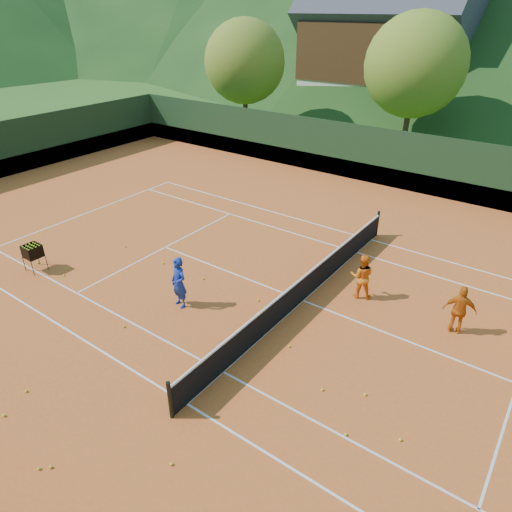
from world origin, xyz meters
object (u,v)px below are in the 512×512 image
Objects in this scene: coach at (179,283)px; ball_hopper at (33,252)px; student_a at (362,276)px; tennis_net at (303,288)px; chalet_left at (387,44)px; student_b at (460,310)px.

ball_hopper is at bearing -154.97° from coach.
ball_hopper is (-10.31, -5.36, -0.03)m from student_a.
tennis_net is 32.04m from chalet_left.
student_b reaches higher than student_a.
student_a is at bearing 27.47° from ball_hopper.
student_a is at bearing 52.15° from coach.
student_b is 32.56m from chalet_left.
chalet_left is at bearing -91.26° from student_a.
student_a is (4.45, 3.89, -0.08)m from coach.
chalet_left is at bearing 108.43° from tennis_net.
student_b is 14.41m from ball_hopper.
student_b is 1.56× the size of ball_hopper.
chalet_left is (-10.00, 30.00, 5.13)m from tennis_net.
coach is at bearing 14.06° from ball_hopper.
coach is 0.14× the size of tennis_net.
ball_hopper is (-8.92, -4.02, 0.25)m from tennis_net.
coach is 1.10× the size of student_b.
student_b reaches higher than ball_hopper.
student_a is 31.22m from chalet_left.
tennis_net is 9.79m from ball_hopper.
coach reaches higher than student_b.
ball_hopper is (-5.87, -1.47, -0.11)m from coach.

